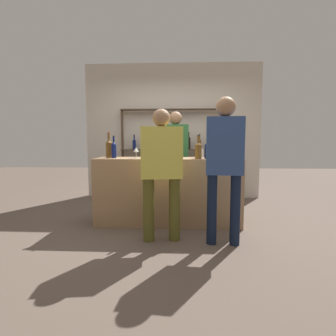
{
  "coord_description": "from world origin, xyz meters",
  "views": [
    {
      "loc": [
        0.19,
        -3.74,
        1.19
      ],
      "look_at": [
        0.0,
        0.0,
        0.81
      ],
      "focal_mm": 28.0,
      "sensor_mm": 36.0,
      "label": 1
    }
  ],
  "objects_px": {
    "counter_bottle_1": "(159,149)",
    "wine_glass": "(136,150)",
    "ice_bucket": "(171,150)",
    "cork_jar": "(200,153)",
    "counter_bottle_4": "(198,150)",
    "counter_bottle_5": "(114,149)",
    "customer_center": "(161,166)",
    "counter_bottle_3": "(207,150)",
    "customer_right": "(225,158)",
    "counter_bottle_2": "(174,149)",
    "server_behind_counter": "(175,152)",
    "counter_bottle_0": "(109,148)"
  },
  "relations": [
    {
      "from": "counter_bottle_3",
      "to": "customer_right",
      "type": "relative_size",
      "value": 0.19
    },
    {
      "from": "counter_bottle_1",
      "to": "customer_right",
      "type": "bearing_deg",
      "value": -47.12
    },
    {
      "from": "counter_bottle_5",
      "to": "cork_jar",
      "type": "bearing_deg",
      "value": 5.39
    },
    {
      "from": "counter_bottle_4",
      "to": "counter_bottle_3",
      "type": "bearing_deg",
      "value": 23.83
    },
    {
      "from": "ice_bucket",
      "to": "counter_bottle_0",
      "type": "bearing_deg",
      "value": -176.51
    },
    {
      "from": "customer_right",
      "to": "server_behind_counter",
      "type": "height_order",
      "value": "server_behind_counter"
    },
    {
      "from": "counter_bottle_1",
      "to": "counter_bottle_2",
      "type": "height_order",
      "value": "counter_bottle_2"
    },
    {
      "from": "counter_bottle_1",
      "to": "counter_bottle_2",
      "type": "bearing_deg",
      "value": -37.58
    },
    {
      "from": "counter_bottle_4",
      "to": "cork_jar",
      "type": "height_order",
      "value": "counter_bottle_4"
    },
    {
      "from": "counter_bottle_0",
      "to": "customer_right",
      "type": "bearing_deg",
      "value": -27.6
    },
    {
      "from": "counter_bottle_0",
      "to": "counter_bottle_2",
      "type": "xyz_separation_m",
      "value": [
        0.95,
        -0.1,
        -0.01
      ]
    },
    {
      "from": "counter_bottle_1",
      "to": "cork_jar",
      "type": "bearing_deg",
      "value": -2.93
    },
    {
      "from": "wine_glass",
      "to": "server_behind_counter",
      "type": "xyz_separation_m",
      "value": [
        0.54,
        0.9,
        -0.06
      ]
    },
    {
      "from": "counter_bottle_3",
      "to": "wine_glass",
      "type": "height_order",
      "value": "counter_bottle_3"
    },
    {
      "from": "counter_bottle_1",
      "to": "customer_right",
      "type": "relative_size",
      "value": 0.2
    },
    {
      "from": "wine_glass",
      "to": "customer_right",
      "type": "xyz_separation_m",
      "value": [
        1.13,
        -0.71,
        -0.07
      ]
    },
    {
      "from": "wine_glass",
      "to": "cork_jar",
      "type": "distance_m",
      "value": 0.92
    },
    {
      "from": "cork_jar",
      "to": "ice_bucket",
      "type": "bearing_deg",
      "value": 178.54
    },
    {
      "from": "counter_bottle_4",
      "to": "ice_bucket",
      "type": "bearing_deg",
      "value": 146.89
    },
    {
      "from": "counter_bottle_2",
      "to": "counter_bottle_3",
      "type": "xyz_separation_m",
      "value": [
        0.47,
        -0.04,
        -0.01
      ]
    },
    {
      "from": "counter_bottle_0",
      "to": "cork_jar",
      "type": "height_order",
      "value": "counter_bottle_0"
    },
    {
      "from": "counter_bottle_4",
      "to": "wine_glass",
      "type": "relative_size",
      "value": 2.04
    },
    {
      "from": "ice_bucket",
      "to": "server_behind_counter",
      "type": "bearing_deg",
      "value": 86.34
    },
    {
      "from": "counter_bottle_4",
      "to": "ice_bucket",
      "type": "height_order",
      "value": "counter_bottle_4"
    },
    {
      "from": "counter_bottle_4",
      "to": "server_behind_counter",
      "type": "bearing_deg",
      "value": 108.62
    },
    {
      "from": "counter_bottle_0",
      "to": "customer_center",
      "type": "xyz_separation_m",
      "value": [
        0.83,
        -0.72,
        -0.19
      ]
    },
    {
      "from": "customer_center",
      "to": "counter_bottle_5",
      "type": "bearing_deg",
      "value": 40.81
    },
    {
      "from": "counter_bottle_2",
      "to": "ice_bucket",
      "type": "bearing_deg",
      "value": 105.57
    },
    {
      "from": "cork_jar",
      "to": "counter_bottle_5",
      "type": "bearing_deg",
      "value": -174.61
    },
    {
      "from": "counter_bottle_3",
      "to": "counter_bottle_4",
      "type": "bearing_deg",
      "value": -156.17
    },
    {
      "from": "counter_bottle_2",
      "to": "wine_glass",
      "type": "height_order",
      "value": "counter_bottle_2"
    },
    {
      "from": "counter_bottle_1",
      "to": "wine_glass",
      "type": "bearing_deg",
      "value": -150.25
    },
    {
      "from": "cork_jar",
      "to": "customer_center",
      "type": "bearing_deg",
      "value": -122.99
    },
    {
      "from": "counter_bottle_0",
      "to": "customer_center",
      "type": "relative_size",
      "value": 0.23
    },
    {
      "from": "ice_bucket",
      "to": "cork_jar",
      "type": "distance_m",
      "value": 0.42
    },
    {
      "from": "cork_jar",
      "to": "server_behind_counter",
      "type": "relative_size",
      "value": 0.08
    },
    {
      "from": "cork_jar",
      "to": "customer_right",
      "type": "xyz_separation_m",
      "value": [
        0.22,
        -0.85,
        -0.02
      ]
    },
    {
      "from": "counter_bottle_5",
      "to": "customer_center",
      "type": "xyz_separation_m",
      "value": [
        0.73,
        -0.65,
        -0.17
      ]
    },
    {
      "from": "cork_jar",
      "to": "customer_center",
      "type": "xyz_separation_m",
      "value": [
        -0.5,
        -0.77,
        -0.12
      ]
    },
    {
      "from": "counter_bottle_1",
      "to": "wine_glass",
      "type": "height_order",
      "value": "counter_bottle_1"
    },
    {
      "from": "counter_bottle_0",
      "to": "customer_center",
      "type": "height_order",
      "value": "customer_center"
    },
    {
      "from": "counter_bottle_0",
      "to": "counter_bottle_4",
      "type": "xyz_separation_m",
      "value": [
        1.29,
        -0.19,
        -0.02
      ]
    },
    {
      "from": "counter_bottle_3",
      "to": "cork_jar",
      "type": "relative_size",
      "value": 2.37
    },
    {
      "from": "counter_bottle_2",
      "to": "counter_bottle_5",
      "type": "xyz_separation_m",
      "value": [
        -0.86,
        0.03,
        -0.01
      ]
    },
    {
      "from": "counter_bottle_3",
      "to": "counter_bottle_1",
      "type": "bearing_deg",
      "value": 162.81
    },
    {
      "from": "counter_bottle_3",
      "to": "customer_center",
      "type": "distance_m",
      "value": 0.85
    },
    {
      "from": "ice_bucket",
      "to": "server_behind_counter",
      "type": "distance_m",
      "value": 0.75
    },
    {
      "from": "counter_bottle_2",
      "to": "ice_bucket",
      "type": "height_order",
      "value": "counter_bottle_2"
    },
    {
      "from": "wine_glass",
      "to": "server_behind_counter",
      "type": "bearing_deg",
      "value": 59.19
    },
    {
      "from": "counter_bottle_1",
      "to": "counter_bottle_3",
      "type": "height_order",
      "value": "counter_bottle_1"
    }
  ]
}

